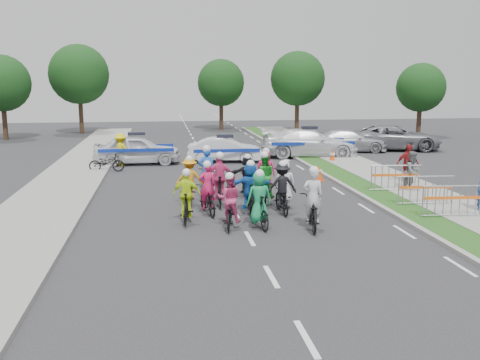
{
  "coord_description": "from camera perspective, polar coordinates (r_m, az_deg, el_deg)",
  "views": [
    {
      "loc": [
        -2.37,
        -14.27,
        4.37
      ],
      "look_at": [
        0.18,
        3.13,
        1.1
      ],
      "focal_mm": 40.0,
      "sensor_mm": 36.0,
      "label": 1
    }
  ],
  "objects": [
    {
      "name": "tree_0",
      "position": [
        43.84,
        -24.08,
        9.39
      ],
      "size": [
        4.2,
        4.2,
        6.3
      ],
      "color": "#382619",
      "rests_on": "ground"
    },
    {
      "name": "sidewalk_left",
      "position": [
        20.17,
        -19.97,
        -2.43
      ],
      "size": [
        3.0,
        60.0,
        0.13
      ],
      "primitive_type": "cube",
      "color": "gray",
      "rests_on": "ground"
    },
    {
      "name": "rider_6",
      "position": [
        17.76,
        -3.52,
        -1.74
      ],
      "size": [
        0.91,
        1.85,
        1.81
      ],
      "rotation": [
        0.0,
        0.0,
        3.31
      ],
      "color": "black",
      "rests_on": "ground"
    },
    {
      "name": "tree_3",
      "position": [
        46.75,
        -16.81,
        10.73
      ],
      "size": [
        4.9,
        4.9,
        7.35
      ],
      "color": "#382619",
      "rests_on": "ground"
    },
    {
      "name": "spectator_1",
      "position": [
        22.25,
        17.94,
        0.85
      ],
      "size": [
        1.0,
        0.91,
        1.65
      ],
      "primitive_type": "imported",
      "rotation": [
        0.0,
        0.0,
        0.45
      ],
      "color": "slate",
      "rests_on": "ground"
    },
    {
      "name": "police_car_1",
      "position": [
        29.24,
        -1.61,
        3.25
      ],
      "size": [
        4.18,
        1.93,
        1.33
      ],
      "primitive_type": "imported",
      "rotation": [
        0.0,
        0.0,
        1.44
      ],
      "color": "silver",
      "rests_on": "ground"
    },
    {
      "name": "barrier_1",
      "position": [
        19.77,
        19.15,
        -1.17
      ],
      "size": [
        2.03,
        0.66,
        1.12
      ],
      "primitive_type": null,
      "rotation": [
        0.0,
        0.0,
        -0.08
      ],
      "color": "#A5A8AD",
      "rests_on": "ground"
    },
    {
      "name": "barrier_0",
      "position": [
        18.28,
        21.65,
        -2.25
      ],
      "size": [
        2.03,
        0.64,
        1.12
      ],
      "primitive_type": null,
      "rotation": [
        0.0,
        0.0,
        -0.07
      ],
      "color": "#A5A8AD",
      "rests_on": "ground"
    },
    {
      "name": "rider_9",
      "position": [
        18.94,
        -2.17,
        -0.52
      ],
      "size": [
        1.0,
        1.87,
        1.93
      ],
      "rotation": [
        0.0,
        0.0,
        3.06
      ],
      "color": "black",
      "rests_on": "ground"
    },
    {
      "name": "rider_1",
      "position": [
        16.05,
        2.03,
        -2.68
      ],
      "size": [
        0.82,
        1.77,
        1.8
      ],
      "rotation": [
        0.0,
        0.0,
        3.3
      ],
      "color": "black",
      "rests_on": "ground"
    },
    {
      "name": "rider_3",
      "position": [
        16.68,
        -5.7,
        -2.33
      ],
      "size": [
        0.91,
        1.7,
        1.73
      ],
      "rotation": [
        0.0,
        0.0,
        3.0
      ],
      "color": "black",
      "rests_on": "ground"
    },
    {
      "name": "cone_1",
      "position": [
        29.42,
        9.84,
        2.51
      ],
      "size": [
        0.4,
        0.4,
        0.7
      ],
      "color": "#F24C0C",
      "rests_on": "ground"
    },
    {
      "name": "police_car_0",
      "position": [
        28.96,
        -10.92,
        3.21
      ],
      "size": [
        4.56,
        1.87,
        1.55
      ],
      "primitive_type": "imported",
      "rotation": [
        0.0,
        0.0,
        1.56
      ],
      "color": "silver",
      "rests_on": "ground"
    },
    {
      "name": "rider_12",
      "position": [
        20.24,
        -3.57,
        -0.04
      ],
      "size": [
        0.98,
        2.06,
        2.02
      ],
      "rotation": [
        0.0,
        0.0,
        2.99
      ],
      "color": "black",
      "rests_on": "ground"
    },
    {
      "name": "marshal_hiviz",
      "position": [
        28.46,
        -12.6,
        3.17
      ],
      "size": [
        1.25,
        1.0,
        1.7
      ],
      "primitive_type": "imported",
      "rotation": [
        0.0,
        0.0,
        2.75
      ],
      "color": "yellow",
      "rests_on": "ground"
    },
    {
      "name": "ground",
      "position": [
        15.11,
        1.04,
        -6.28
      ],
      "size": [
        90.0,
        90.0,
        0.0
      ],
      "primitive_type": "plane",
      "color": "#28282B",
      "rests_on": "ground"
    },
    {
      "name": "rider_0",
      "position": [
        16.09,
        7.7,
        -2.99
      ],
      "size": [
        0.97,
        1.97,
        1.92
      ],
      "rotation": [
        0.0,
        0.0,
        2.97
      ],
      "color": "black",
      "rests_on": "ground"
    },
    {
      "name": "curb_right",
      "position": [
        21.11,
        12.57,
        -1.5
      ],
      "size": [
        0.2,
        60.0,
        0.12
      ],
      "primitive_type": "cube",
      "color": "gray",
      "rests_on": "ground"
    },
    {
      "name": "rider_8",
      "position": [
        19.33,
        2.54,
        -0.41
      ],
      "size": [
        0.88,
        1.93,
        1.9
      ],
      "rotation": [
        0.0,
        0.0,
        3.01
      ],
      "color": "black",
      "rests_on": "ground"
    },
    {
      "name": "tree_2",
      "position": [
        45.13,
        18.73,
        9.31
      ],
      "size": [
        3.85,
        3.85,
        5.77
      ],
      "color": "#382619",
      "rests_on": "ground"
    },
    {
      "name": "police_car_2",
      "position": [
        31.35,
        7.39,
        3.93
      ],
      "size": [
        5.87,
        3.06,
        1.63
      ],
      "primitive_type": "imported",
      "rotation": [
        0.0,
        0.0,
        1.43
      ],
      "color": "silver",
      "rests_on": "ground"
    },
    {
      "name": "cone_0",
      "position": [
        23.91,
        8.44,
        0.72
      ],
      "size": [
        0.4,
        0.4,
        0.7
      ],
      "color": "#F24C0C",
      "rests_on": "ground"
    },
    {
      "name": "civilian_sedan",
      "position": [
        34.17,
        11.53,
        4.12
      ],
      "size": [
        4.93,
        2.62,
        1.36
      ],
      "primitive_type": "imported",
      "rotation": [
        0.0,
        0.0,
        1.41
      ],
      "color": "#A9A9AE",
      "rests_on": "ground"
    },
    {
      "name": "grass_strip",
      "position": [
        21.37,
        14.32,
        -1.45
      ],
      "size": [
        1.2,
        60.0,
        0.11
      ],
      "primitive_type": "cube",
      "color": "#244616",
      "rests_on": "ground"
    },
    {
      "name": "rider_11",
      "position": [
        20.25,
        0.76,
        0.13
      ],
      "size": [
        1.36,
        1.62,
        1.67
      ],
      "rotation": [
        0.0,
        0.0,
        3.08
      ],
      "color": "black",
      "rests_on": "ground"
    },
    {
      "name": "sidewalk_right",
      "position": [
        22.12,
        18.63,
        -1.25
      ],
      "size": [
        2.4,
        60.0,
        0.13
      ],
      "primitive_type": "cube",
      "color": "gray",
      "rests_on": "ground"
    },
    {
      "name": "rider_10",
      "position": [
        19.27,
        -5.4,
        -0.53
      ],
      "size": [
        1.0,
        1.75,
        1.77
      ],
      "rotation": [
        0.0,
        0.0,
        3.11
      ],
      "color": "black",
      "rests_on": "ground"
    },
    {
      "name": "rider_4",
      "position": [
        17.91,
        4.47,
        -1.33
      ],
      "size": [
        0.99,
        1.75,
        1.79
      ],
      "rotation": [
        0.0,
        0.0,
        3.14
      ],
      "color": "black",
      "rests_on": "ground"
    },
    {
      "name": "rider_13",
      "position": [
        20.9,
        2.72,
        0.44
      ],
      "size": [
        0.77,
        1.74,
        1.83
      ],
      "rotation": [
        0.0,
        0.0,
        3.13
      ],
      "color": "black",
      "rests_on": "ground"
    },
    {
      "name": "rider_2",
      "position": [
        16.06,
        -1.17,
        -2.89
      ],
      "size": [
        0.87,
        1.76,
        1.72
      ],
      "rotation": [
        0.0,
        0.0,
        2.97
      ],
      "color": "black",
      "rests_on": "ground"
    },
    {
      "name": "barrier_2",
      "position": [
        21.93,
        16.22,
        0.11
      ],
      "size": [
        2.04,
        0.7,
        1.12
      ],
      "primitive_type": null,
      "rotation": [
        0.0,
        0.0,
        -0.1
      ],
      "color": "#A5A8AD",
      "rests_on": "ground"
    },
    {
      "name": "tree_4",
      "position": [
        48.57,
        -2.04,
        10.31
      ],
      "size": [
        4.2,
        4.2,
        6.3
      ],
      "color": "#382619",
      "rests_on": "ground"
    },
    {
      "name": "rider_5",
      "position": [
        17.76,
        1.1,
        -1.17
      ],
      "size": [
        1.46,
        1.75,
        1.82
      ],
      "rotation": [
        0.0,
        0.0,
        3.1
      ],
      "color": "black",
      "rests_on": "ground"
    },
    {
      "name": "parked_bike",
      "position": [
        26.84,
        -14.05,
        1.81
      ],
      "size": [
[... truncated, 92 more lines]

